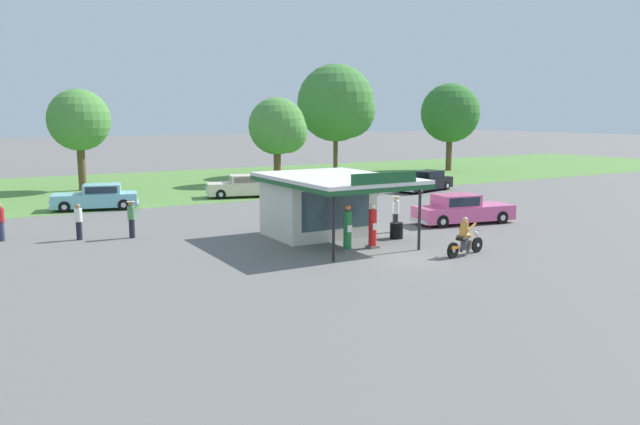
{
  "coord_description": "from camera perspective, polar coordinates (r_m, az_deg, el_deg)",
  "views": [
    {
      "loc": [
        -14.77,
        -19.44,
        5.62
      ],
      "look_at": [
        -1.46,
        3.67,
        1.4
      ],
      "focal_mm": 34.84,
      "sensor_mm": 36.0,
      "label": 1
    }
  ],
  "objects": [
    {
      "name": "bystander_standing_back_lot",
      "position": [
        29.74,
        -16.93,
        -0.49
      ],
      "size": [
        0.38,
        0.38,
        1.72
      ],
      "color": "black",
      "rests_on": "ground"
    },
    {
      "name": "tree_oak_distant_spare",
      "position": [
        58.74,
        1.75,
        9.84
      ],
      "size": [
        7.21,
        7.21,
        10.29
      ],
      "color": "brown",
      "rests_on": "ground"
    },
    {
      "name": "service_station_kiosk",
      "position": [
        28.59,
        0.18,
        1.14
      ],
      "size": [
        5.09,
        7.26,
        3.39
      ],
      "color": "silver",
      "rests_on": "ground"
    },
    {
      "name": "spare_tire_stack",
      "position": [
        28.64,
        7.04,
        -1.66
      ],
      "size": [
        0.6,
        0.6,
        0.72
      ],
      "color": "black",
      "rests_on": "ground"
    },
    {
      "name": "parked_car_back_row_left",
      "position": [
        39.43,
        -19.84,
        1.28
      ],
      "size": [
        5.27,
        3.01,
        1.5
      ],
      "color": "#7AC6D1",
      "rests_on": "ground"
    },
    {
      "name": "parked_car_back_row_centre_right",
      "position": [
        46.69,
        9.62,
        2.79
      ],
      "size": [
        5.45,
        3.1,
        1.48
      ],
      "color": "black",
      "rests_on": "ground"
    },
    {
      "name": "parked_car_back_row_centre_left",
      "position": [
        43.04,
        -6.95,
        2.37
      ],
      "size": [
        5.45,
        3.04,
        1.51
      ],
      "color": "beige",
      "rests_on": "ground"
    },
    {
      "name": "parked_car_back_row_right",
      "position": [
        43.62,
        2.41,
        2.54
      ],
      "size": [
        5.47,
        2.22,
        1.6
      ],
      "color": "#7AC6D1",
      "rests_on": "ground"
    },
    {
      "name": "tree_oak_centre",
      "position": [
        49.32,
        -21.21,
        7.8
      ],
      "size": [
        4.54,
        4.54,
        7.49
      ],
      "color": "brown",
      "rests_on": "ground"
    },
    {
      "name": "gas_pump_offside",
      "position": [
        26.39,
        4.86,
        -1.4
      ],
      "size": [
        0.44,
        0.44,
        1.91
      ],
      "color": "slate",
      "rests_on": "ground"
    },
    {
      "name": "bystander_admiring_sedan",
      "position": [
        30.07,
        -21.29,
        -0.72
      ],
      "size": [
        0.34,
        0.34,
        1.65
      ],
      "color": "black",
      "rests_on": "ground"
    },
    {
      "name": "bystander_leaning_by_kiosk",
      "position": [
        31.2,
        -27.28,
        -0.71
      ],
      "size": [
        0.34,
        0.34,
        1.71
      ],
      "color": "#2D3351",
      "rests_on": "ground"
    },
    {
      "name": "tree_oak_right",
      "position": [
        64.23,
        11.79,
        8.86
      ],
      "size": [
        5.9,
        5.9,
        8.72
      ],
      "color": "brown",
      "rests_on": "ground"
    },
    {
      "name": "featured_classic_sedan",
      "position": [
        33.11,
        12.91,
        0.21
      ],
      "size": [
        5.64,
        2.61,
        1.54
      ],
      "color": "#E55993",
      "rests_on": "ground"
    },
    {
      "name": "tree_oak_left",
      "position": [
        51.04,
        -3.73,
        7.75
      ],
      "size": [
        4.66,
        4.72,
        7.02
      ],
      "color": "brown",
      "rests_on": "ground"
    },
    {
      "name": "ground_plane",
      "position": [
        25.05,
        7.13,
        -4.04
      ],
      "size": [
        300.0,
        300.0,
        0.0
      ],
      "primitive_type": "plane",
      "color": "slate"
    },
    {
      "name": "grass_verge_strip",
      "position": [
        51.9,
        -13.23,
        2.55
      ],
      "size": [
        120.0,
        24.0,
        0.01
      ],
      "primitive_type": "cube",
      "color": "#56843D",
      "rests_on": "ground"
    },
    {
      "name": "motorcycle_with_rider",
      "position": [
        25.61,
        13.17,
        -2.43
      ],
      "size": [
        2.24,
        0.74,
        1.58
      ],
      "color": "black",
      "rests_on": "ground"
    },
    {
      "name": "gas_pump_nearside",
      "position": [
        25.7,
        2.54,
        -1.61
      ],
      "size": [
        0.44,
        0.44,
        1.96
      ],
      "color": "slate",
      "rests_on": "ground"
    },
    {
      "name": "bystander_chatting_near_pumps",
      "position": [
        30.09,
        6.94,
        0.02
      ],
      "size": [
        0.39,
        0.39,
        1.77
      ],
      "color": "black",
      "rests_on": "ground"
    }
  ]
}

